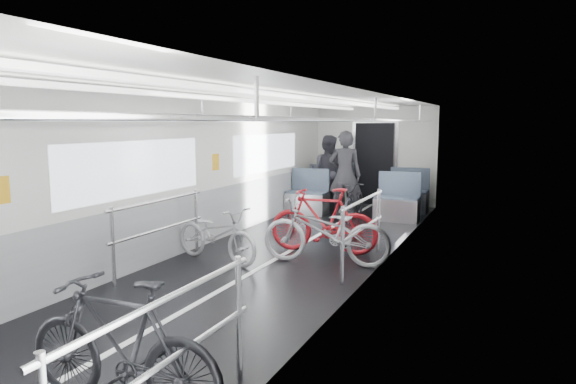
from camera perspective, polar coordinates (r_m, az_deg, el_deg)
name	(u,v)px	position (r m, az deg, el deg)	size (l,w,h in m)	color
car_shell	(290,180)	(7.94, 0.17, 1.30)	(3.02, 14.01, 2.41)	black
bike_left_far	(216,234)	(7.55, -7.96, -4.66)	(0.54, 1.54, 0.81)	#A7A7AC
bike_right_near	(121,345)	(3.89, -18.05, -15.83)	(0.46, 1.62, 0.98)	black
bike_right_mid	(325,231)	(7.33, 4.19, -4.35)	(0.64, 1.85, 0.97)	#AFB0B4
bike_right_far	(323,220)	(7.96, 3.94, -3.17)	(0.48, 1.71, 1.03)	#A8141C
bike_aisle	(355,200)	(10.73, 7.41, -0.93)	(0.55, 1.57, 0.82)	black
person_standing	(345,175)	(10.80, 6.34, 1.90)	(0.68, 0.44, 1.85)	black
person_seated	(328,172)	(12.07, 4.41, 2.23)	(0.84, 0.65, 1.72)	#2E2D35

